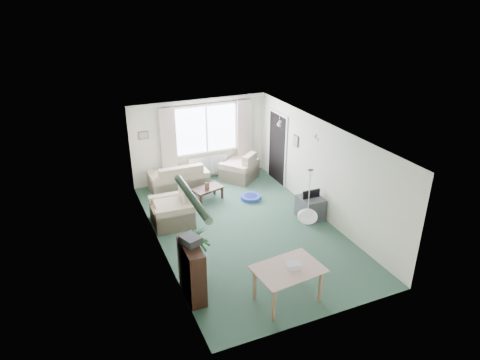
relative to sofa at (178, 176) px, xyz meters
name	(u,v)px	position (x,y,z in m)	size (l,w,h in m)	color
ground	(245,229)	(0.82, -2.75, -0.40)	(6.50, 6.50, 0.00)	#2E4D3D
window	(206,129)	(1.02, 0.48, 1.10)	(1.80, 0.03, 1.30)	white
curtain_rod	(206,103)	(1.02, 0.40, 1.87)	(2.60, 0.03, 0.03)	black
curtain_left	(169,143)	(-0.13, 0.38, 0.87)	(0.45, 0.08, 2.00)	beige
curtain_right	(244,133)	(2.17, 0.38, 0.87)	(0.45, 0.08, 2.00)	beige
radiator	(208,165)	(1.02, 0.44, 0.00)	(1.20, 0.10, 0.55)	white
doorway	(277,148)	(2.81, -0.55, 0.60)	(0.03, 0.95, 2.00)	black
pendant_lamp	(307,216)	(1.02, -5.05, 1.08)	(0.36, 0.36, 0.36)	white
tinsel_garland	(192,198)	(-1.10, -5.05, 1.88)	(1.60, 1.60, 0.12)	#196626
bauble_cluster_a	(279,122)	(2.12, -1.85, 1.82)	(0.20, 0.20, 0.20)	silver
bauble_cluster_b	(317,135)	(2.42, -3.05, 1.82)	(0.20, 0.20, 0.20)	silver
wall_picture_back	(143,135)	(-0.78, 0.48, 1.15)	(0.28, 0.03, 0.22)	brown
wall_picture_right	(296,141)	(2.80, -1.55, 1.15)	(0.03, 0.24, 0.30)	brown
sofa	(178,176)	(0.00, 0.00, 0.00)	(1.59, 0.84, 0.79)	beige
armchair_corner	(239,166)	(1.84, -0.02, 0.02)	(0.93, 0.89, 0.84)	#BFB591
armchair_left	(171,207)	(-0.68, -1.79, 0.04)	(0.97, 0.92, 0.87)	beige
coffee_table	(208,194)	(0.52, -0.98, -0.22)	(0.81, 0.45, 0.36)	black
photo_frame	(207,186)	(0.50, -1.00, 0.05)	(0.12, 0.02, 0.16)	brown
bookshelf	(192,271)	(-1.02, -4.52, 0.14)	(0.29, 0.88, 1.07)	black
hifi_box	(191,240)	(-0.99, -4.45, 0.74)	(0.28, 0.35, 0.14)	#36353A
houseplant	(197,254)	(-0.79, -4.17, 0.22)	(0.53, 0.53, 1.23)	#1C5421
dining_table	(287,285)	(0.51, -5.35, -0.05)	(1.09, 0.73, 0.68)	tan
gift_box	(293,266)	(0.59, -5.38, 0.35)	(0.25, 0.18, 0.12)	silver
tv_cube	(310,208)	(2.52, -2.87, -0.12)	(0.55, 0.61, 0.55)	#3E3F43
pet_bed	(251,197)	(1.60, -1.39, -0.34)	(0.54, 0.54, 0.11)	navy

